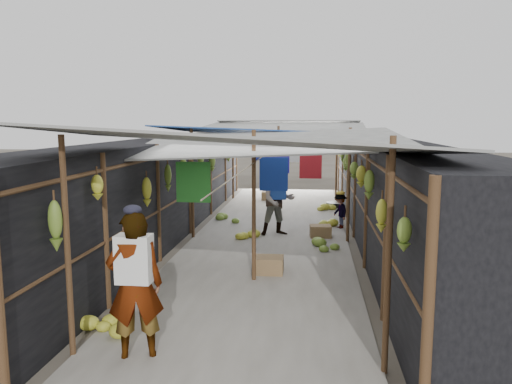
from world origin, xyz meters
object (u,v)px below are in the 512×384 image
at_px(black_basin, 335,205).
at_px(vendor_seated, 340,211).
at_px(crate_near, 269,265).
at_px(vendor_elderly, 135,285).
at_px(shopper_blue, 278,200).

bearing_deg(black_basin, vendor_seated, -90.00).
bearing_deg(vendor_seated, black_basin, 158.08).
relative_size(crate_near, vendor_elderly, 0.30).
xyz_separation_m(vendor_elderly, vendor_seated, (2.73, 7.36, -0.42)).
height_order(crate_near, vendor_elderly, vendor_elderly).
height_order(black_basin, vendor_elderly, vendor_elderly).
distance_m(black_basin, vendor_seated, 3.20).
relative_size(black_basin, vendor_seated, 0.59).
xyz_separation_m(black_basin, vendor_elderly, (-2.73, -10.54, 0.79)).
xyz_separation_m(crate_near, shopper_blue, (-0.05, 3.08, 0.70)).
relative_size(crate_near, shopper_blue, 0.31).
bearing_deg(shopper_blue, black_basin, 49.86).
xyz_separation_m(crate_near, vendor_seated, (1.48, 3.99, 0.30)).
distance_m(vendor_elderly, vendor_seated, 7.86).
xyz_separation_m(black_basin, vendor_seated, (0.00, -3.18, 0.38)).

